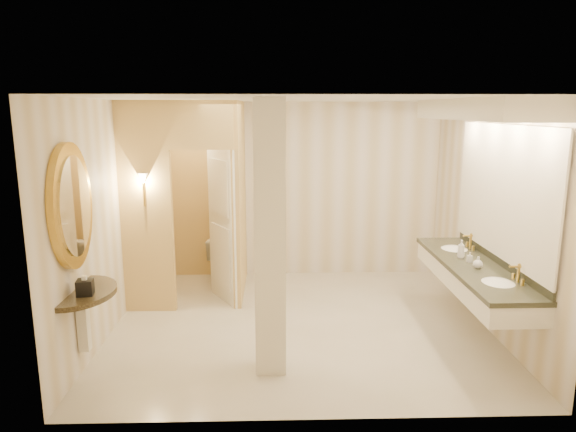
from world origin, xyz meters
The scene contains 16 objects.
floor centered at (0.00, 0.00, 0.00)m, with size 4.50×4.50×0.00m, color beige.
ceiling centered at (0.00, 0.00, 2.70)m, with size 4.50×4.50×0.00m, color silver.
wall_back centered at (0.00, 2.00, 1.35)m, with size 4.50×0.02×2.70m, color beige.
wall_front centered at (0.00, -2.00, 1.35)m, with size 4.50×0.02×2.70m, color beige.
wall_left centered at (-2.25, 0.00, 1.35)m, with size 0.02×4.00×2.70m, color beige.
wall_right centered at (2.25, 0.00, 1.35)m, with size 0.02×4.00×2.70m, color beige.
toilet_closet centered at (-1.13, 0.97, 1.39)m, with size 1.50×1.55×2.70m.
wall_sconce centered at (-1.93, 0.43, 1.73)m, with size 0.14×0.14×0.42m.
vanity centered at (1.98, -0.40, 1.63)m, with size 0.75×2.56×2.09m.
console_shelf centered at (-2.21, -1.15, 1.34)m, with size 0.92×0.92×1.91m.
pillar centered at (-0.35, -1.10, 1.35)m, with size 0.30×0.30×2.70m, color white.
tissue_box centered at (-2.09, -1.27, 0.95)m, with size 0.15×0.15×0.15m, color black.
toilet centered at (-1.10, 1.75, 0.35)m, with size 0.39×0.68×0.70m, color white.
soap_bottle_a centered at (1.92, -0.34, 0.93)m, with size 0.05×0.05×0.12m, color beige.
soap_bottle_b centered at (1.93, -0.56, 0.94)m, with size 0.10×0.10×0.13m, color silver.
soap_bottle_c centered at (1.88, -0.16, 0.98)m, with size 0.08×0.08×0.22m, color #C6B28C.
Camera 1 is at (-0.32, -5.91, 2.59)m, focal length 32.00 mm.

